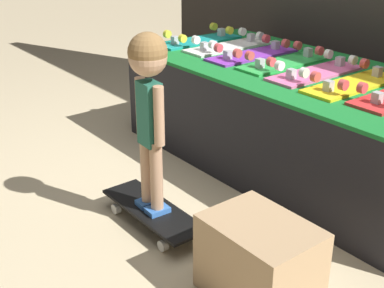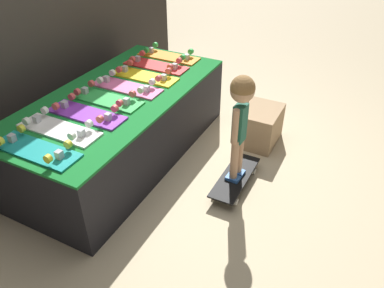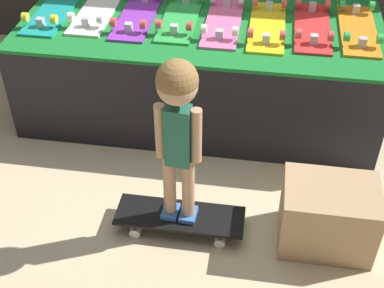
{
  "view_description": "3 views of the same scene",
  "coord_description": "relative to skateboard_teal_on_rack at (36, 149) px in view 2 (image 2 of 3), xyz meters",
  "views": [
    {
      "loc": [
        1.92,
        -1.64,
        1.41
      ],
      "look_at": [
        -0.03,
        -0.11,
        0.32
      ],
      "focal_mm": 50.0,
      "sensor_mm": 36.0,
      "label": 1
    },
    {
      "loc": [
        -2.14,
        -1.14,
        1.97
      ],
      "look_at": [
        -0.07,
        -0.09,
        0.37
      ],
      "focal_mm": 35.0,
      "sensor_mm": 36.0,
      "label": 2
    },
    {
      "loc": [
        0.37,
        -2.16,
        1.99
      ],
      "look_at": [
        0.07,
        -0.16,
        0.34
      ],
      "focal_mm": 50.0,
      "sensor_mm": 36.0,
      "label": 3
    }
  ],
  "objects": [
    {
      "name": "skateboard_pink_on_rack",
      "position": [
        1.0,
        0.01,
        0.0
      ],
      "size": [
        0.2,
        0.61,
        0.09
      ],
      "color": "pink",
      "rests_on": "display_rack"
    },
    {
      "name": "display_rack",
      "position": [
        0.88,
        0.02,
        -0.31
      ],
      "size": [
        2.06,
        0.98,
        0.59
      ],
      "color": "black",
      "rests_on": "ground_plane"
    },
    {
      "name": "skateboard_green_on_rack",
      "position": [
        0.75,
        0.03,
        0.0
      ],
      "size": [
        0.2,
        0.61,
        0.09
      ],
      "color": "green",
      "rests_on": "display_rack"
    },
    {
      "name": "back_wall",
      "position": [
        0.88,
        0.79,
        0.52
      ],
      "size": [
        4.11,
        0.1,
        2.26
      ],
      "color": "#332D28",
      "rests_on": "ground_plane"
    },
    {
      "name": "skateboard_on_floor",
      "position": [
        0.92,
        -1.02,
        -0.54
      ],
      "size": [
        0.62,
        0.2,
        0.09
      ],
      "color": "black",
      "rests_on": "ground_plane"
    },
    {
      "name": "child",
      "position": [
        0.92,
        -1.02,
        0.08
      ],
      "size": [
        0.2,
        0.17,
        0.85
      ],
      "rotation": [
        0.0,
        0.0,
        -0.06
      ],
      "color": "#3870C6",
      "rests_on": "skateboard_on_floor"
    },
    {
      "name": "skateboard_white_on_rack",
      "position": [
        0.25,
        0.04,
        0.0
      ],
      "size": [
        0.2,
        0.61,
        0.09
      ],
      "color": "white",
      "rests_on": "display_rack"
    },
    {
      "name": "skateboard_purple_on_rack",
      "position": [
        0.5,
        0.02,
        0.0
      ],
      "size": [
        0.2,
        0.61,
        0.09
      ],
      "color": "purple",
      "rests_on": "display_rack"
    },
    {
      "name": "skateboard_teal_on_rack",
      "position": [
        0.0,
        0.0,
        0.0
      ],
      "size": [
        0.2,
        0.61,
        0.09
      ],
      "color": "teal",
      "rests_on": "display_rack"
    },
    {
      "name": "skateboard_yellow_on_rack",
      "position": [
        1.25,
        0.0,
        0.0
      ],
      "size": [
        0.2,
        0.61,
        0.09
      ],
      "color": "yellow",
      "rests_on": "display_rack"
    },
    {
      "name": "skateboard_red_on_rack",
      "position": [
        1.5,
        0.03,
        0.0
      ],
      "size": [
        0.2,
        0.61,
        0.09
      ],
      "color": "red",
      "rests_on": "display_rack"
    },
    {
      "name": "storage_box",
      "position": [
        1.61,
        -0.99,
        -0.44
      ],
      "size": [
        0.43,
        0.31,
        0.33
      ],
      "color": "tan",
      "rests_on": "ground_plane"
    },
    {
      "name": "skateboard_orange_on_rack",
      "position": [
        1.75,
        0.04,
        0.0
      ],
      "size": [
        0.2,
        0.61,
        0.09
      ],
      "color": "orange",
      "rests_on": "display_rack"
    },
    {
      "name": "ground_plane",
      "position": [
        0.88,
        -0.61,
        -0.61
      ],
      "size": [
        16.0,
        16.0,
        0.0
      ],
      "primitive_type": "plane",
      "color": "beige"
    }
  ]
}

